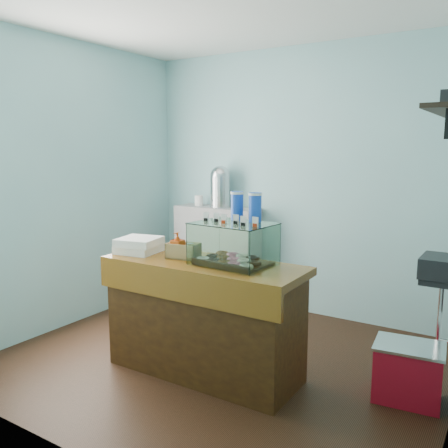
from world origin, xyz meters
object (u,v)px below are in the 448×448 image
Objects in this scene: counter at (204,317)px; display_case at (236,241)px; red_cooler at (408,372)px; coffee_urn at (220,186)px.

display_case reaches higher than counter.
display_case reaches higher than red_cooler.
counter is at bearing -169.97° from red_cooler.
counter is 3.42× the size of coffee_urn.
red_cooler is (1.21, 0.35, -0.87)m from display_case.
counter reaches higher than red_cooler.
red_cooler is (2.31, -1.16, -1.14)m from coffee_urn.
red_cooler is at bearing -26.67° from coffee_urn.
red_cooler is (1.45, 0.42, -0.25)m from counter.
display_case is 1.21× the size of red_cooler.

